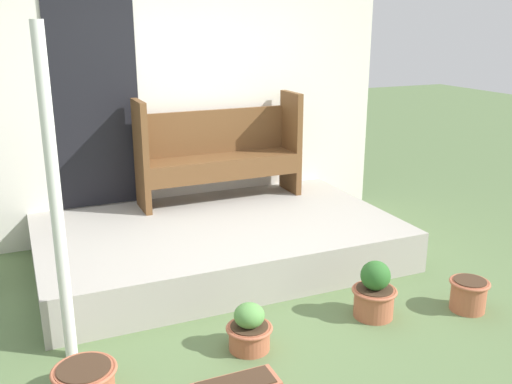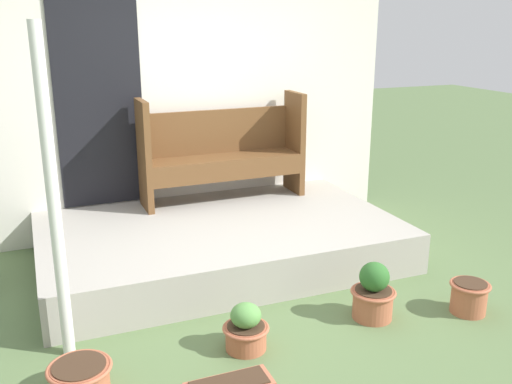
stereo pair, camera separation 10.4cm
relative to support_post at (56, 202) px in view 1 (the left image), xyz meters
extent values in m
plane|color=#5B7547|center=(1.42, 0.12, -1.05)|extent=(24.00, 24.00, 0.00)
cube|color=#A8A399|center=(1.40, 1.07, -0.87)|extent=(3.12, 1.89, 0.36)
cube|color=white|center=(1.40, 2.04, 0.25)|extent=(4.32, 0.06, 2.60)
cube|color=black|center=(0.55, 2.00, 0.32)|extent=(0.80, 0.02, 2.00)
cylinder|color=white|center=(0.00, 0.00, 0.00)|extent=(0.08, 0.08, 2.10)
cube|color=brown|center=(0.89, 1.72, -0.17)|extent=(0.06, 0.40, 1.04)
cube|color=brown|center=(2.45, 1.73, -0.17)|extent=(0.06, 0.40, 1.04)
cube|color=brown|center=(1.67, 1.72, -0.27)|extent=(1.51, 0.41, 0.04)
cube|color=brown|center=(1.67, 1.54, -0.37)|extent=(1.50, 0.04, 0.16)
cube|color=brown|center=(1.67, 1.90, -0.03)|extent=(1.50, 0.05, 0.44)
cylinder|color=#B26042|center=(0.03, -0.47, -0.96)|extent=(0.33, 0.33, 0.19)
torus|color=#B26042|center=(0.03, -0.47, -0.88)|extent=(0.38, 0.38, 0.02)
cylinder|color=#422D1E|center=(0.03, -0.47, -0.86)|extent=(0.31, 0.31, 0.01)
cylinder|color=#B26042|center=(1.09, -0.38, -0.97)|extent=(0.27, 0.27, 0.16)
torus|color=#B26042|center=(1.09, -0.38, -0.90)|extent=(0.31, 0.31, 0.02)
cylinder|color=#422D1E|center=(1.09, -0.38, -0.88)|extent=(0.25, 0.25, 0.01)
ellipsoid|color=#599347|center=(1.09, -0.38, -0.81)|extent=(0.20, 0.20, 0.16)
cylinder|color=#B26042|center=(2.10, -0.35, -0.94)|extent=(0.29, 0.29, 0.22)
torus|color=#B26042|center=(2.10, -0.35, -0.84)|extent=(0.33, 0.33, 0.02)
cylinder|color=#422D1E|center=(2.10, -0.35, -0.83)|extent=(0.27, 0.27, 0.01)
ellipsoid|color=#2D6628|center=(2.10, -0.35, -0.72)|extent=(0.22, 0.22, 0.22)
cylinder|color=#B26042|center=(2.81, -0.55, -0.93)|extent=(0.26, 0.26, 0.24)
torus|color=#B26042|center=(2.81, -0.55, -0.83)|extent=(0.30, 0.30, 0.02)
cylinder|color=#422D1E|center=(2.81, -0.55, -0.81)|extent=(0.24, 0.24, 0.01)
cube|color=#422D1E|center=(0.80, -0.89, -0.90)|extent=(0.43, 0.17, 0.01)
camera|label=1|loc=(-0.19, -3.46, 1.05)|focal=40.00mm
camera|label=2|loc=(-0.09, -3.50, 1.05)|focal=40.00mm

